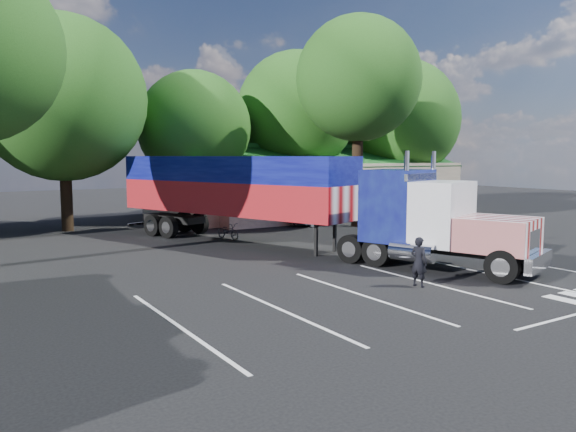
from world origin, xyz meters
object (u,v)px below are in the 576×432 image
semi_truck (276,194)px  bicycle (228,231)px  woman (419,262)px  silver_sedan (317,214)px

semi_truck → bicycle: semi_truck is taller
woman → silver_sedan: (7.26, 16.50, -0.15)m
semi_truck → woman: (-0.09, -9.94, -1.83)m
woman → silver_sedan: 18.03m
woman → bicycle: (-0.69, 13.76, -0.43)m
semi_truck → woman: bearing=-110.4°
woman → bicycle: bearing=-10.1°
woman → bicycle: size_ratio=1.02×
semi_truck → silver_sedan: (7.17, 6.56, -1.97)m
semi_truck → woman: semi_truck is taller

